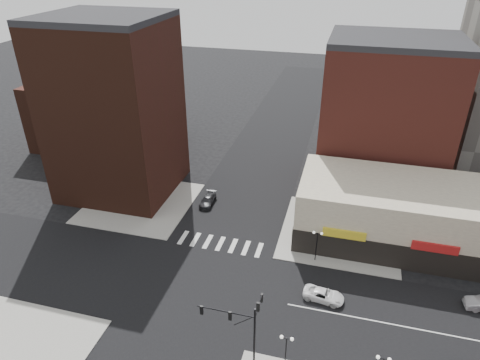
% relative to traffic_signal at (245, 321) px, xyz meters
% --- Properties ---
extents(ground, '(240.00, 240.00, 0.00)m').
position_rel_traffic_signal_xyz_m(ground, '(-7.24, 7.83, -4.96)').
color(ground, black).
rests_on(ground, ground).
extents(road_ew, '(200.00, 14.00, 0.02)m').
position_rel_traffic_signal_xyz_m(road_ew, '(-7.24, 7.83, -4.95)').
color(road_ew, black).
rests_on(road_ew, ground).
extents(road_ns, '(14.00, 200.00, 0.02)m').
position_rel_traffic_signal_xyz_m(road_ns, '(-7.24, 7.83, -4.95)').
color(road_ns, black).
rests_on(road_ns, ground).
extents(sidewalk_nw, '(15.00, 15.00, 0.12)m').
position_rel_traffic_signal_xyz_m(sidewalk_nw, '(-21.74, 22.33, -4.90)').
color(sidewalk_nw, gray).
rests_on(sidewalk_nw, ground).
extents(sidewalk_ne, '(15.00, 15.00, 0.12)m').
position_rel_traffic_signal_xyz_m(sidewalk_ne, '(7.26, 22.33, -4.90)').
color(sidewalk_ne, gray).
rests_on(sidewalk_ne, ground).
extents(building_nw, '(16.00, 15.00, 25.00)m').
position_rel_traffic_signal_xyz_m(building_nw, '(-26.24, 26.33, 7.54)').
color(building_nw, '#391C12').
rests_on(building_nw, ground).
extents(building_nw_low, '(20.00, 18.00, 12.00)m').
position_rel_traffic_signal_xyz_m(building_nw_low, '(-39.24, 41.83, 1.04)').
color(building_nw_low, '#391C12').
rests_on(building_nw_low, ground).
extents(building_ne_midrise, '(18.00, 15.00, 22.00)m').
position_rel_traffic_signal_xyz_m(building_ne_midrise, '(11.76, 37.33, 6.04)').
color(building_ne_midrise, maroon).
rests_on(building_ne_midrise, ground).
extents(building_ne_row, '(24.20, 12.20, 8.00)m').
position_rel_traffic_signal_xyz_m(building_ne_row, '(13.76, 22.83, -1.66)').
color(building_ne_row, beige).
rests_on(building_ne_row, ground).
extents(traffic_signal, '(5.59, 3.09, 7.77)m').
position_rel_traffic_signal_xyz_m(traffic_signal, '(0.00, 0.00, 0.00)').
color(traffic_signal, black).
rests_on(traffic_signal, ground).
extents(street_lamp_se_a, '(1.22, 0.32, 4.16)m').
position_rel_traffic_signal_xyz_m(street_lamp_se_a, '(3.76, -0.17, -1.67)').
color(street_lamp_se_a, black).
rests_on(street_lamp_se_a, sidewalk_se).
extents(street_lamp_ne, '(1.22, 0.32, 4.16)m').
position_rel_traffic_signal_xyz_m(street_lamp_ne, '(4.76, 15.83, -1.67)').
color(street_lamp_ne, black).
rests_on(street_lamp_ne, sidewalk_ne).
extents(white_suv, '(4.60, 2.51, 1.22)m').
position_rel_traffic_signal_xyz_m(white_suv, '(6.34, 9.56, -4.35)').
color(white_suv, white).
rests_on(white_suv, ground).
extents(dark_sedan_north, '(1.89, 4.38, 1.26)m').
position_rel_traffic_signal_xyz_m(dark_sedan_north, '(-11.96, 24.73, -4.33)').
color(dark_sedan_north, black).
rests_on(dark_sedan_north, ground).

